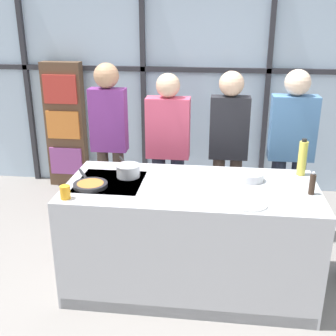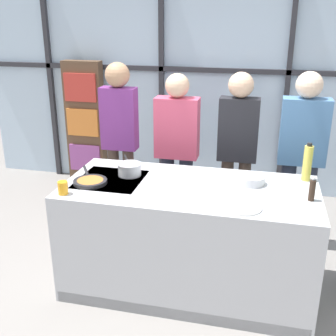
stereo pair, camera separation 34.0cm
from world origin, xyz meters
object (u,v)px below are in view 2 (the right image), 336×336
spectator_center_left (177,146)px  spectator_far_right (302,151)px  juice_glass_near (63,188)px  white_plate (243,207)px  frying_pan (90,181)px  pepper_grinder (312,190)px  oil_bottle (307,163)px  spectator_far_left (120,133)px  spectator_center_right (237,146)px  mixing_bowl (251,180)px  saucepan (130,169)px

spectator_center_left → spectator_far_right: size_ratio=0.97×
juice_glass_near → white_plate: bearing=2.6°
frying_pan → pepper_grinder: bearing=1.9°
white_plate → oil_bottle: (0.46, 0.65, 0.14)m
spectator_far_right → frying_pan: size_ratio=3.93×
spectator_far_left → spectator_center_right: 1.20m
spectator_center_left → mixing_bowl: (0.77, -0.76, 0.01)m
spectator_far_right → spectator_center_left: bearing=0.0°
white_plate → pepper_grinder: size_ratio=1.45×
spectator_center_right → frying_pan: size_ratio=3.87×
spectator_far_right → frying_pan: (-1.69, -1.04, -0.05)m
spectator_far_left → saucepan: size_ratio=5.05×
spectator_center_right → spectator_far_right: 0.60m
spectator_center_right → spectator_far_right: (0.60, 0.00, -0.01)m
saucepan → frying_pan: bearing=-136.0°
saucepan → spectator_far_left: bearing=114.5°
frying_pan → mixing_bowl: mixing_bowl is taller
spectator_far_left → pepper_grinder: 2.06m
white_plate → spectator_far_right: bearing=69.3°
spectator_center_right → saucepan: (-0.83, -0.80, -0.02)m
spectator_far_left → spectator_center_right: (1.20, -0.00, -0.05)m
spectator_far_right → juice_glass_near: spectator_far_right is taller
juice_glass_near → saucepan: bearing=53.6°
frying_pan → juice_glass_near: 0.27m
spectator_center_left → oil_bottle: (1.20, -0.58, 0.12)m
spectator_center_left → mixing_bowl: size_ratio=7.94×
white_plate → spectator_center_left: bearing=120.8°
juice_glass_near → frying_pan: bearing=66.0°
spectator_far_left → frying_pan: spectator_far_left is taller
spectator_center_left → spectator_center_right: bearing=-180.0°
white_plate → oil_bottle: 0.81m
mixing_bowl → oil_bottle: bearing=23.1°
frying_pan → saucepan: (0.25, 0.24, 0.04)m
frying_pan → spectator_far_left: bearing=96.0°
saucepan → spectator_far_right: bearing=29.2°
spectator_center_left → white_plate: size_ratio=6.26×
frying_pan → saucepan: 0.35m
frying_pan → pepper_grinder: pepper_grinder is taller
spectator_far_left → mixing_bowl: spectator_far_left is taller
spectator_far_left → spectator_center_right: size_ratio=1.03×
spectator_center_right → oil_bottle: bearing=135.8°
pepper_grinder → mixing_bowl: bearing=153.1°
spectator_far_right → white_plate: size_ratio=6.47×
saucepan → juice_glass_near: saucepan is taller
spectator_center_right → white_plate: bearing=96.2°
juice_glass_near → mixing_bowl: bearing=21.1°
white_plate → mixing_bowl: (0.04, 0.47, 0.03)m
spectator_far_left → saucepan: spectator_far_left is taller
pepper_grinder → frying_pan: bearing=-178.1°
spectator_far_right → white_plate: bearing=69.3°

